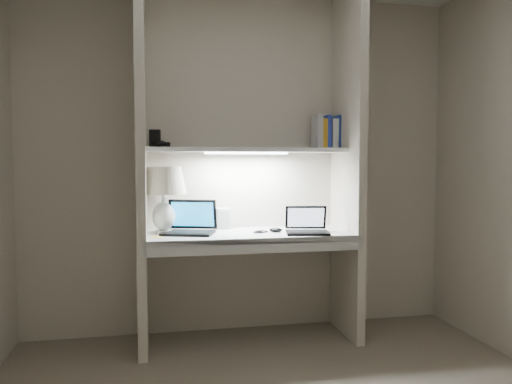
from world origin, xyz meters
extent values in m
cube|color=beige|center=(0.00, 1.50, 1.25)|extent=(3.20, 0.01, 2.50)
cube|color=beige|center=(-0.73, 1.23, 1.25)|extent=(0.06, 0.55, 2.50)
cube|color=beige|center=(0.73, 1.23, 1.25)|extent=(0.06, 0.55, 2.50)
cube|color=white|center=(0.00, 1.23, 0.75)|extent=(1.40, 0.55, 0.04)
cube|color=silver|center=(0.00, 0.96, 0.72)|extent=(1.46, 0.03, 0.10)
cube|color=silver|center=(0.00, 1.32, 1.35)|extent=(1.40, 0.36, 0.03)
cube|color=white|center=(0.00, 1.32, 1.33)|extent=(0.60, 0.04, 0.02)
cylinder|color=white|center=(-0.59, 1.32, 0.78)|extent=(0.12, 0.12, 0.02)
ellipsoid|color=white|center=(-0.59, 1.32, 0.89)|extent=(0.16, 0.16, 0.20)
cylinder|color=white|center=(-0.59, 1.32, 1.00)|extent=(0.03, 0.03, 0.08)
sphere|color=#FFD899|center=(-0.59, 1.32, 1.09)|extent=(0.05, 0.05, 0.05)
cube|color=black|center=(-0.42, 1.22, 0.78)|extent=(0.39, 0.33, 0.02)
cube|color=black|center=(-0.42, 1.22, 0.79)|extent=(0.32, 0.24, 0.00)
cube|color=black|center=(-0.38, 1.36, 0.89)|extent=(0.34, 0.16, 0.21)
cube|color=#1992DB|center=(-0.38, 1.35, 0.89)|extent=(0.30, 0.13, 0.17)
cube|color=black|center=(0.38, 1.08, 0.78)|extent=(0.32, 0.25, 0.02)
cube|color=black|center=(0.38, 1.08, 0.79)|extent=(0.27, 0.18, 0.00)
cube|color=black|center=(0.41, 1.20, 0.87)|extent=(0.29, 0.11, 0.17)
cube|color=silver|center=(0.40, 1.19, 0.87)|extent=(0.26, 0.09, 0.14)
cube|color=silver|center=(-0.16, 1.45, 0.85)|extent=(0.13, 0.10, 0.15)
ellipsoid|color=black|center=(0.19, 1.20, 0.79)|extent=(0.11, 0.09, 0.03)
torus|color=black|center=(0.09, 1.22, 0.78)|extent=(0.09, 0.09, 0.01)
cube|color=yellow|center=(-0.64, 1.14, 0.77)|extent=(0.08, 0.08, 0.00)
cube|color=silver|center=(0.73, 1.37, 1.47)|extent=(0.04, 0.16, 0.22)
cube|color=navy|center=(0.70, 1.37, 1.49)|extent=(0.05, 0.16, 0.24)
cube|color=silver|center=(0.66, 1.37, 1.47)|extent=(0.04, 0.16, 0.22)
cube|color=#283BB0|center=(0.61, 1.37, 1.49)|extent=(0.03, 0.16, 0.24)
cube|color=#C38B1B|center=(0.58, 1.37, 1.47)|extent=(0.04, 0.16, 0.22)
cube|color=#A6A5AA|center=(0.54, 1.37, 1.49)|extent=(0.04, 0.16, 0.24)
cube|color=black|center=(-0.64, 1.40, 1.43)|extent=(0.08, 0.06, 0.13)
ellipsoid|color=black|center=(-0.62, 1.33, 1.39)|extent=(0.13, 0.10, 0.05)
camera|label=1|loc=(-0.64, -2.19, 1.27)|focal=35.00mm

